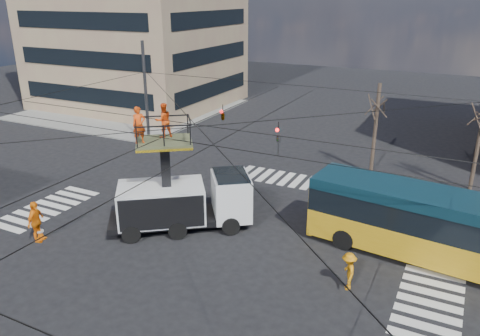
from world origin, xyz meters
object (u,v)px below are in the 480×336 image
city_bus (451,230)px  traffic_cone (40,233)px  utility_truck (183,189)px  worker_ground (36,222)px  flagger (348,271)px

city_bus → traffic_cone: size_ratio=19.63×
utility_truck → city_bus: (12.19, 2.11, -0.35)m
worker_ground → city_bus: bearing=-88.1°
utility_truck → traffic_cone: bearing=-179.4°
utility_truck → traffic_cone: size_ratio=11.00×
utility_truck → worker_ground: bearing=-177.7°
traffic_cone → flagger: size_ratio=0.40×
utility_truck → city_bus: bearing=-26.4°
utility_truck → worker_ground: (-5.51, -4.38, -1.05)m
city_bus → worker_ground: (-17.70, -6.50, -0.70)m
worker_ground → flagger: bearing=-97.1°
utility_truck → city_bus: 12.37m
worker_ground → flagger: 14.57m
flagger → city_bus: bearing=115.7°
utility_truck → city_bus: utility_truck is taller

